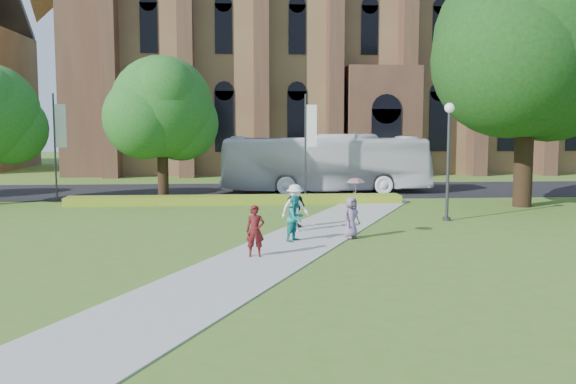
{
  "coord_description": "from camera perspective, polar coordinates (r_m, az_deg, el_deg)",
  "views": [
    {
      "loc": [
        -1.7,
        -21.34,
        4.33
      ],
      "look_at": [
        0.19,
        4.14,
        1.6
      ],
      "focal_mm": 40.0,
      "sensor_mm": 36.0,
      "label": 1
    }
  ],
  "objects": [
    {
      "name": "pedestrian_3",
      "position": [
        26.55,
        0.64,
        -1.28
      ],
      "size": [
        1.08,
        0.97,
        1.76
      ],
      "primitive_type": "imported",
      "rotation": [
        0.0,
        0.0,
        0.65
      ],
      "color": "black",
      "rests_on": "footpath"
    },
    {
      "name": "pedestrian_4",
      "position": [
        24.3,
        5.63,
        -2.26
      ],
      "size": [
        0.9,
        0.83,
        1.54
      ],
      "primitive_type": "imported",
      "rotation": [
        0.0,
        0.0,
        0.59
      ],
      "color": "slate",
      "rests_on": "footpath"
    },
    {
      "name": "tour_coach",
      "position": [
        40.3,
        3.27,
        2.56
      ],
      "size": [
        13.15,
        3.12,
        3.66
      ],
      "primitive_type": "imported",
      "rotation": [
        0.0,
        0.0,
        1.57
      ],
      "color": "white",
      "rests_on": "road"
    },
    {
      "name": "pedestrian_2",
      "position": [
        25.51,
        0.62,
        -1.44
      ],
      "size": [
        1.4,
        1.17,
        1.89
      ],
      "primitive_type": "imported",
      "rotation": [
        0.0,
        0.0,
        0.46
      ],
      "color": "silver",
      "rests_on": "footpath"
    },
    {
      "name": "flower_hedge",
      "position": [
        34.79,
        -4.7,
        -0.7
      ],
      "size": [
        18.0,
        1.4,
        0.45
      ],
      "primitive_type": "cube",
      "color": "#B1BF26",
      "rests_on": "ground"
    },
    {
      "name": "streetlamp",
      "position": [
        29.34,
        14.08,
        3.9
      ],
      "size": [
        0.44,
        0.44,
        5.24
      ],
      "color": "#38383D",
      "rests_on": "ground"
    },
    {
      "name": "pedestrian_1",
      "position": [
        23.48,
        0.69,
        -2.34
      ],
      "size": [
        1.02,
        1.04,
        1.69
      ],
      "primitive_type": "imported",
      "rotation": [
        0.0,
        0.0,
        0.85
      ],
      "color": "teal",
      "rests_on": "footpath"
    },
    {
      "name": "parasol",
      "position": [
        24.3,
        6.04,
        0.31
      ],
      "size": [
        0.87,
        0.87,
        0.62
      ],
      "primitive_type": "imported",
      "rotation": [
        0.0,
        0.0,
        -0.28
      ],
      "color": "#DB9AAD",
      "rests_on": "pedestrian_4"
    },
    {
      "name": "pedestrian_0",
      "position": [
        20.8,
        -2.94,
        -3.47
      ],
      "size": [
        0.61,
        0.41,
        1.67
      ],
      "primitive_type": "imported",
      "rotation": [
        0.0,
        0.0,
        0.01
      ],
      "color": "#501214",
      "rests_on": "footpath"
    },
    {
      "name": "cathedral",
      "position": [
        62.78,
        6.75,
        13.98
      ],
      "size": [
        52.6,
        18.25,
        28.0
      ],
      "color": "olive",
      "rests_on": "ground"
    },
    {
      "name": "road",
      "position": [
        41.6,
        -1.87,
        0.14
      ],
      "size": [
        160.0,
        10.0,
        0.02
      ],
      "primitive_type": "cube",
      "color": "black",
      "rests_on": "ground"
    },
    {
      "name": "large_tree",
      "position": [
        35.75,
        20.56,
        12.2
      ],
      "size": [
        9.6,
        9.6,
        13.2
      ],
      "color": "#332114",
      "rests_on": "ground"
    },
    {
      "name": "banner_pole_1",
      "position": [
        37.95,
        -19.86,
        4.32
      ],
      "size": [
        0.7,
        0.1,
        6.0
      ],
      "color": "#38383D",
      "rests_on": "ground"
    },
    {
      "name": "banner_pole_0",
      "position": [
        36.75,
        1.73,
        4.63
      ],
      "size": [
        0.7,
        0.1,
        6.0
      ],
      "color": "#38383D",
      "rests_on": "ground"
    },
    {
      "name": "street_tree_1",
      "position": [
        36.11,
        -11.16,
        7.4
      ],
      "size": [
        5.6,
        5.6,
        8.05
      ],
      "color": "#332114",
      "rests_on": "ground"
    },
    {
      "name": "footpath",
      "position": [
        22.82,
        0.12,
        -4.79
      ],
      "size": [
        15.58,
        28.54,
        0.04
      ],
      "primitive_type": "cube",
      "rotation": [
        0.0,
        0.0,
        -0.44
      ],
      "color": "#B2B2A8",
      "rests_on": "ground"
    },
    {
      "name": "ground",
      "position": [
        21.84,
        0.32,
        -5.34
      ],
      "size": [
        160.0,
        160.0,
        0.0
      ],
      "primitive_type": "plane",
      "color": "#456F21",
      "rests_on": "ground"
    }
  ]
}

